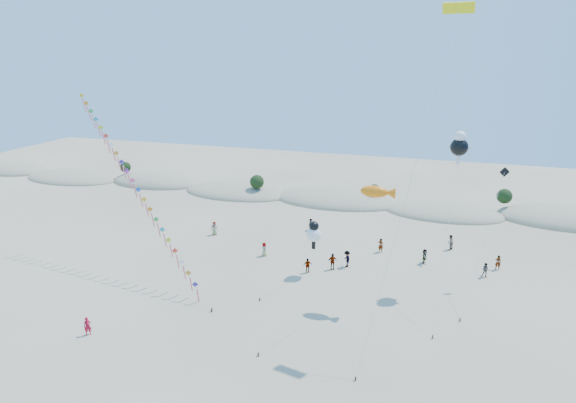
{
  "coord_description": "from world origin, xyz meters",
  "views": [
    {
      "loc": [
        14.52,
        -24.14,
        21.92
      ],
      "look_at": [
        2.42,
        14.0,
        9.4
      ],
      "focal_mm": 30.0,
      "sensor_mm": 36.0,
      "label": 1
    }
  ],
  "objects_px": {
    "kite_train": "(134,183)",
    "flyer_foreground": "(88,326)",
    "fish_kite": "(378,192)",
    "parafoil_kite": "(456,16)"
  },
  "relations": [
    {
      "from": "fish_kite",
      "to": "flyer_foreground",
      "type": "xyz_separation_m",
      "value": [
        -21.01,
        -12.77,
        -9.54
      ]
    },
    {
      "from": "flyer_foreground",
      "to": "kite_train",
      "type": "bearing_deg",
      "value": 62.04
    },
    {
      "from": "kite_train",
      "to": "parafoil_kite",
      "type": "height_order",
      "value": "parafoil_kite"
    },
    {
      "from": "kite_train",
      "to": "fish_kite",
      "type": "height_order",
      "value": "kite_train"
    },
    {
      "from": "fish_kite",
      "to": "parafoil_kite",
      "type": "bearing_deg",
      "value": -18.18
    },
    {
      "from": "kite_train",
      "to": "flyer_foreground",
      "type": "xyz_separation_m",
      "value": [
        3.29,
        -12.36,
        -8.5
      ]
    },
    {
      "from": "parafoil_kite",
      "to": "flyer_foreground",
      "type": "relative_size",
      "value": 16.28
    },
    {
      "from": "parafoil_kite",
      "to": "flyer_foreground",
      "type": "height_order",
      "value": "parafoil_kite"
    },
    {
      "from": "kite_train",
      "to": "flyer_foreground",
      "type": "relative_size",
      "value": 13.6
    },
    {
      "from": "fish_kite",
      "to": "parafoil_kite",
      "type": "relative_size",
      "value": 0.47
    }
  ]
}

